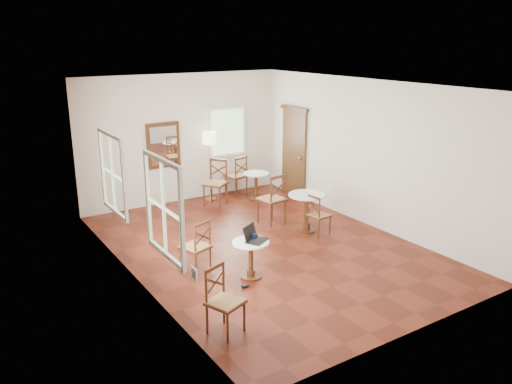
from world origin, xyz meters
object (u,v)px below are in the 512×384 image
floor_lamp (209,143)px  cafe_table_back (256,183)px  cafe_table_mid (306,208)px  water_glass (253,234)px  mouse (249,240)px  chair_back_b (216,183)px  laptop (254,237)px  chair_near_a (196,247)px  power_adapter (245,286)px  chair_near_b (224,301)px  navy_mug (254,236)px  chair_back_a (237,176)px  cafe_table_near (251,255)px  chair_mid_a (272,199)px  chair_mid_b (318,215)px

floor_lamp → cafe_table_back: bearing=-31.5°
cafe_table_mid → water_glass: size_ratio=7.28×
mouse → water_glass: 0.16m
chair_back_b → laptop: bearing=-55.7°
cafe_table_mid → chair_near_a: (-2.72, -0.52, -0.03)m
power_adapter → chair_near_b: bearing=-133.8°
mouse → navy_mug: navy_mug is taller
cafe_table_back → mouse: bearing=-124.4°
chair_back_a → chair_back_b: 0.91m
chair_back_a → chair_back_b: chair_back_b is taller
floor_lamp → laptop: bearing=-108.5°
cafe_table_near → power_adapter: size_ratio=6.26×
cafe_table_near → water_glass: (0.13, 0.13, 0.30)m
floor_lamp → navy_mug: (-1.33, -4.03, -0.72)m
chair_near_b → water_glass: (1.29, 1.31, 0.23)m
laptop → floor_lamp: bearing=41.9°
cafe_table_back → power_adapter: cafe_table_back is taller
chair_mid_a → chair_near_a: bearing=19.8°
chair_back_a → power_adapter: bearing=48.0°
power_adapter → chair_near_a: bearing=112.7°
chair_near_b → chair_back_a: 6.27m
chair_near_a → water_glass: bearing=125.7°
chair_mid_b → laptop: 2.29m
laptop → power_adapter: laptop is taller
cafe_table_near → chair_mid_b: 2.34m
floor_lamp → power_adapter: size_ratio=16.38×
chair_mid_b → floor_lamp: 3.42m
cafe_table_mid → chair_mid_b: bearing=-74.4°
chair_mid_a → mouse: chair_mid_a is taller
cafe_table_near → power_adapter: cafe_table_near is taller
cafe_table_mid → chair_back_a: 2.93m
cafe_table_near → cafe_table_mid: (2.08, 1.19, 0.09)m
chair_back_b → laptop: (-1.31, -3.70, 0.17)m
chair_back_b → power_adapter: (-1.63, -3.95, -0.51)m
chair_mid_a → cafe_table_near: bearing=39.7°
laptop → mouse: laptop is taller
cafe_table_near → cafe_table_back: bearing=56.1°
chair_mid_b → navy_mug: bearing=107.3°
chair_back_b → water_glass: (-1.24, -3.58, 0.16)m
chair_near_b → laptop: size_ratio=2.05×
cafe_table_mid → floor_lamp: bearing=102.4°
chair_near_b → floor_lamp: size_ratio=0.56×
cafe_table_back → water_glass: (-2.25, -3.40, 0.28)m
cafe_table_back → chair_mid_a: chair_mid_a is taller
chair_near_b → mouse: (1.15, 1.23, 0.19)m
chair_near_a → floor_lamp: size_ratio=0.55×
chair_mid_a → chair_near_b: bearing=38.8°
chair_mid_b → power_adapter: chair_mid_b is taller
cafe_table_back → chair_back_a: 0.62m
cafe_table_back → cafe_table_mid: bearing=-97.3°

